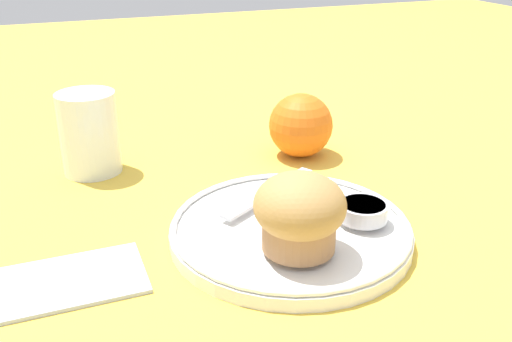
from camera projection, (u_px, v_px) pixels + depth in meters
ground_plane at (278, 241)px, 0.59m from camera, size 3.00×3.00×0.00m
plate at (290, 229)px, 0.59m from camera, size 0.25×0.25×0.02m
muffin at (301, 212)px, 0.52m from camera, size 0.09×0.09×0.07m
cream_ramekin at (363, 210)px, 0.59m from camera, size 0.05×0.05×0.02m
berry_pair at (285, 194)px, 0.62m from camera, size 0.03×0.02×0.02m
butter_knife at (270, 192)px, 0.64m from camera, size 0.14×0.09×0.00m
orange_fruit at (301, 125)px, 0.78m from camera, size 0.09×0.09×0.09m
juice_glass at (89, 133)px, 0.73m from camera, size 0.07×0.07×0.11m
folded_napkin at (57, 283)px, 0.51m from camera, size 0.16×0.09×0.01m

